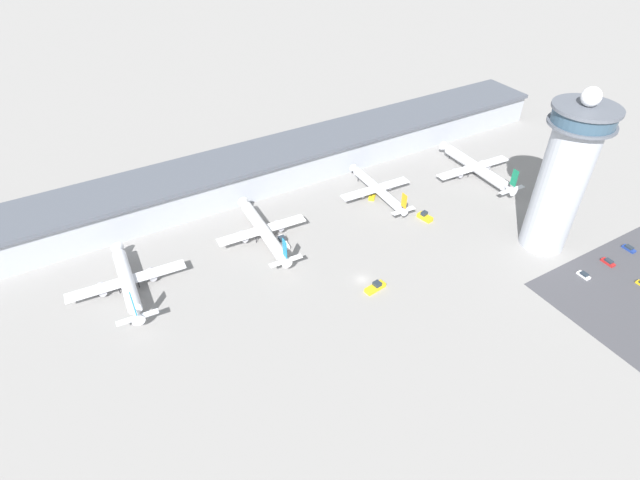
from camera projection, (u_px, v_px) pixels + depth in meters
The scene contains 14 objects.
ground_plane at pixel (362, 280), 161.30m from camera, with size 1000.00×1000.00×0.00m, color gray.
terminal_building at pixel (267, 167), 204.38m from camera, with size 274.06×25.00×14.18m.
control_tower at pixel (564, 176), 159.47m from camera, with size 20.00×20.00×56.67m.
airplane_gate_alpha at pixel (127, 281), 155.05m from camera, with size 36.75×37.30×13.01m.
airplane_gate_bravo at pixel (263, 230), 174.61m from camera, with size 32.61×40.55×13.28m.
airplane_gate_charlie at pixel (377, 189), 196.71m from camera, with size 30.20×37.46×11.53m.
airplane_gate_delta at pixel (475, 167), 210.25m from camera, with size 36.23×43.72×13.20m.
service_truck_catering at pixel (425, 217), 187.21m from camera, with size 3.61×6.25×2.98m.
service_truck_fuel at pixel (375, 287), 157.41m from camera, with size 7.40×3.53×2.45m.
service_truck_baggage at pixel (373, 195), 199.40m from camera, with size 6.24×6.26×2.57m.
service_truck_water at pixel (283, 242), 175.35m from camera, with size 3.31×8.02×2.63m.
car_maroon_suv at pixel (629, 249), 173.04m from camera, with size 2.02×4.51×1.47m.
car_blue_compact at pixel (584, 275), 162.31m from camera, with size 1.99×4.29×1.36m.
car_silver_sedan at pixel (608, 262), 167.28m from camera, with size 2.05×4.59×1.58m.
Camera 1 is at (-71.72, -95.72, 109.84)m, focal length 28.00 mm.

